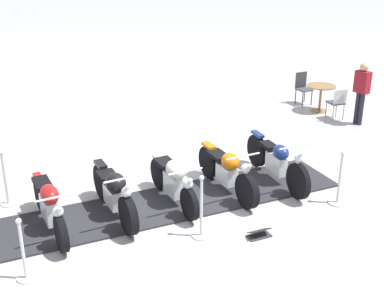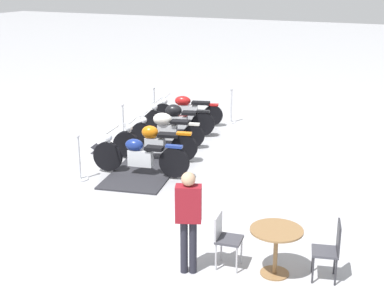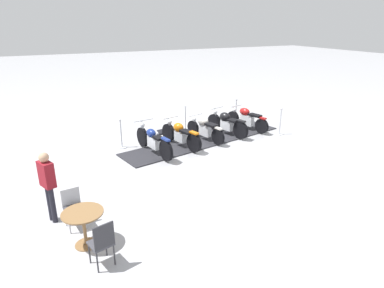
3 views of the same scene
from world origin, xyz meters
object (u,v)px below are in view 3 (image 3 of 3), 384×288
stanchion_right_rear (122,139)px  cafe_chair_near_table (102,242)px  motorcycle_black (226,123)px  stanchion_right_front (236,113)px  bystander_person (48,181)px  motorcycle_copper (180,134)px  cafe_chair_across_table (73,205)px  motorcycle_maroon (246,118)px  motorcycle_cream (204,127)px  stanchion_right_mid (185,124)px  info_placard (162,133)px  stanchion_left_front (280,125)px  motorcycle_navy (153,140)px  cafe_table (83,220)px

stanchion_right_rear → cafe_chair_near_table: (-1.94, -6.08, 0.22)m
motorcycle_black → stanchion_right_front: bearing=-57.6°
motorcycle_black → bystander_person: size_ratio=1.24×
motorcycle_copper → cafe_chair_across_table: (-4.20, -3.59, 0.04)m
motorcycle_maroon → bystander_person: bearing=100.9°
motorcycle_cream → cafe_chair_across_table: bearing=112.1°
motorcycle_black → cafe_chair_across_table: bearing=107.8°
stanchion_right_mid → motorcycle_maroon: bearing=-16.8°
motorcycle_black → stanchion_right_rear: (-4.19, 0.40, -0.18)m
stanchion_right_mid → info_placard: stanchion_right_mid is taller
stanchion_right_rear → motorcycle_copper: bearing=-24.1°
info_placard → bystander_person: bearing=-144.8°
motorcycle_cream → motorcycle_copper: (-1.12, -0.25, -0.04)m
stanchion_right_rear → stanchion_left_front: bearing=-12.1°
stanchion_right_rear → stanchion_right_front: bearing=11.6°
motorcycle_copper → info_placard: bearing=-11.1°
motorcycle_copper → motorcycle_maroon: bearing=-92.2°
motorcycle_copper → motorcycle_navy: bearing=86.9°
cafe_chair_across_table → bystander_person: size_ratio=0.53×
motorcycle_navy → cafe_chair_near_table: bearing=141.5°
motorcycle_maroon → stanchion_right_mid: size_ratio=1.86×
stanchion_right_front → stanchion_right_mid: size_ratio=0.90×
info_placard → cafe_chair_across_table: (-4.11, -5.28, 0.48)m
stanchion_right_front → stanchion_left_front: size_ratio=0.93×
stanchion_right_front → motorcycle_navy: bearing=-155.1°
motorcycle_cream → stanchion_left_front: (3.09, -0.70, -0.13)m
cafe_table → motorcycle_black: bearing=37.6°
cafe_table → bystander_person: bystander_person is taller
motorcycle_navy → stanchion_right_mid: size_ratio=2.04×
motorcycle_black → cafe_chair_near_table: motorcycle_black is taller
stanchion_right_front → stanchion_right_mid: stanchion_right_mid is taller
cafe_chair_across_table → stanchion_right_mid: bearing=127.5°
stanchion_right_mid → stanchion_right_rear: bearing=-168.4°
info_placard → cafe_table: 7.31m
motorcycle_copper → motorcycle_navy: (-1.12, -0.22, 0.01)m
motorcycle_black → motorcycle_copper: (-2.24, -0.47, -0.01)m
motorcycle_navy → cafe_table: size_ratio=2.81×
motorcycle_navy → bystander_person: size_ratio=1.38×
info_placard → cafe_chair_across_table: size_ratio=0.50×
motorcycle_cream → stanchion_right_rear: size_ratio=1.84×
stanchion_right_mid → info_placard: (-0.96, 0.23, -0.32)m
motorcycle_cream → stanchion_right_mid: size_ratio=1.74×
motorcycle_maroon → stanchion_left_front: size_ratio=1.92×
motorcycle_copper → stanchion_right_rear: size_ratio=1.97×
stanchion_right_rear → stanchion_right_mid: size_ratio=0.95×
cafe_chair_near_table → cafe_table: bearing=0.0°
motorcycle_maroon → cafe_chair_near_table: cafe_chair_near_table is taller
motorcycle_navy → cafe_table: motorcycle_navy is taller
motorcycle_copper → stanchion_left_front: bearing=-110.1°
motorcycle_black → info_placard: size_ratio=4.73×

